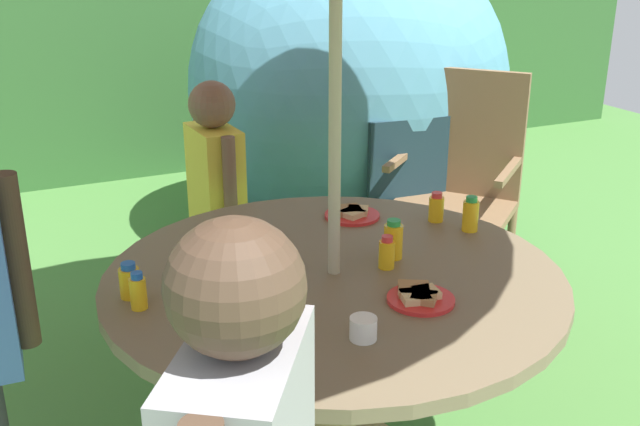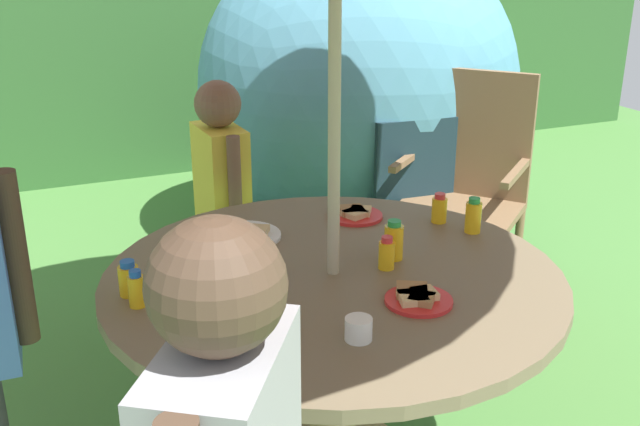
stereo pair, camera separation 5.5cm
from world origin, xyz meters
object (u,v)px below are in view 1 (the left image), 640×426
Objects in this scene: plate_center_front at (240,236)px; juice_bottle_far_right at (138,292)px; juice_bottle_mid_left at (471,215)px; juice_bottle_near_right at (393,240)px; cup_near at (363,328)px; dome_tent at (349,87)px; plate_back_edge at (420,296)px; garden_table at (334,312)px; plate_far_left at (252,272)px; juice_bottle_near_left at (436,208)px; juice_bottle_center_back at (387,253)px; snack_bowl at (249,317)px; juice_bottle_front_edge at (130,281)px; child_in_yellow_shirt at (216,178)px; plate_mid_right at (352,214)px; wooden_chair at (459,176)px.

plate_center_front is 0.54m from juice_bottle_far_right.
juice_bottle_far_right is at bearing -175.26° from juice_bottle_mid_left.
juice_bottle_near_right is 0.52m from cup_near.
dome_tent reaches higher than plate_back_edge.
garden_table is 0.29m from juice_bottle_near_right.
juice_bottle_near_left reaches higher than plate_far_left.
juice_bottle_center_back is at bearing -109.85° from dome_tent.
dome_tent is at bearing 57.54° from snack_bowl.
juice_bottle_far_right is at bearing -168.54° from juice_bottle_near_left.
juice_bottle_near_right is 1.22× the size of juice_bottle_front_edge.
plate_back_edge is 1.81× the size of juice_bottle_front_edge.
garden_table is 0.61m from juice_bottle_far_right.
juice_bottle_far_right is 0.87× the size of juice_bottle_mid_left.
child_in_yellow_shirt is 1.14m from juice_bottle_far_right.
child_in_yellow_shirt reaches higher than plate_far_left.
cup_near reaches higher than plate_mid_right.
plate_mid_right is 0.92m from juice_bottle_far_right.
juice_bottle_far_right is 1.02× the size of juice_bottle_center_back.
juice_bottle_mid_left is (0.80, 0.03, 0.05)m from plate_far_left.
juice_bottle_mid_left is (1.15, 0.10, 0.01)m from juice_bottle_far_right.
snack_bowl is 1.73× the size of juice_bottle_front_edge.
garden_table is at bearing -90.00° from wooden_chair.
plate_center_front is at bearing 95.12° from cup_near.
dome_tent reaches higher than wooden_chair.
dome_tent is 27.68× the size of cup_near.
wooden_chair is 6.05× the size of snack_bowl.
garden_table is 0.33m from plate_back_edge.
juice_bottle_near_left reaches higher than plate_center_front.
wooden_chair is 0.98m from plate_mid_right.
plate_back_edge is at bearing -105.49° from juice_bottle_near_right.
juice_bottle_near_right is at bearing 0.45° from juice_bottle_far_right.
juice_bottle_near_left is 1.02× the size of juice_bottle_front_edge.
plate_center_front is at bearing 169.08° from juice_bottle_near_left.
juice_bottle_near_right reaches higher than cup_near.
plate_back_edge is 0.67m from plate_mid_right.
juice_bottle_front_edge is at bearing 135.44° from cup_near.
plate_back_edge is (-0.86, -2.15, -0.13)m from dome_tent.
wooden_chair is at bearing 26.06° from juice_bottle_front_edge.
cup_near is at bearing -5.05° from child_in_yellow_shirt.
juice_bottle_front_edge is (-0.75, 0.13, -0.00)m from juice_bottle_center_back.
juice_bottle_near_right is at bearing 51.85° from cup_near.
plate_mid_right is 1.56× the size of juice_bottle_near_right.
dome_tent is 1.36m from child_in_yellow_shirt.
child_in_yellow_shirt reaches higher than juice_bottle_front_edge.
juice_bottle_near_right is (-0.30, -0.22, 0.01)m from juice_bottle_near_left.
plate_center_front is (-0.12, -0.65, 0.00)m from child_in_yellow_shirt.
juice_bottle_far_right is (-0.84, -0.38, 0.04)m from plate_mid_right.
juice_bottle_near_right is (-0.05, -0.37, 0.05)m from plate_mid_right.
child_in_yellow_shirt is 1.07m from juice_bottle_front_edge.
child_in_yellow_shirt is 1.08m from juice_bottle_center_back.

